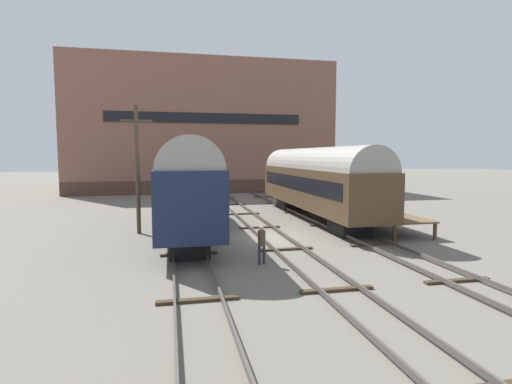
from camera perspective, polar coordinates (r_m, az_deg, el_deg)
ground_plane at (r=22.43m, az=2.20°, el=-6.54°), size 200.00×200.00×0.00m
track_left at (r=21.75m, az=-9.91°, el=-6.61°), size 2.60×60.00×0.26m
track_middle at (r=22.41m, az=2.20°, el=-6.18°), size 2.60×60.00×0.26m
track_right at (r=23.97m, az=13.14°, el=-5.56°), size 2.60×60.00×0.26m
train_car_brown at (r=28.93m, az=8.38°, el=1.86°), size 3.10×17.80×5.13m
train_car_navy at (r=23.71m, az=-10.24°, el=1.51°), size 3.03×16.13×5.40m
station_platform at (r=27.75m, az=15.50°, el=-2.52°), size 2.74×11.23×1.01m
bench at (r=26.15m, az=18.07°, el=-1.80°), size 1.40×0.40×0.91m
person_worker at (r=16.89m, az=0.81°, el=-7.02°), size 0.32×0.32×1.66m
utility_pole at (r=24.17m, az=-16.59°, el=3.40°), size 1.80×0.24×7.47m
warehouse_building at (r=54.03m, az=-7.72°, el=8.99°), size 32.72×12.01×16.31m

